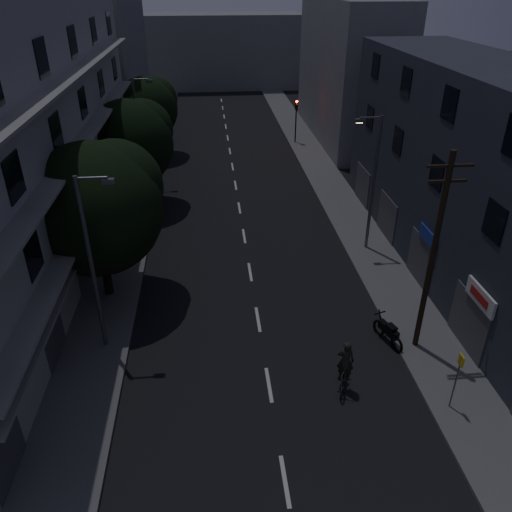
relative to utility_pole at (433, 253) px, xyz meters
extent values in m
plane|color=black|center=(-6.87, 16.73, -4.87)|extent=(160.00, 160.00, 0.00)
cube|color=#565659|center=(-14.37, 16.73, -4.79)|extent=(3.00, 90.00, 0.15)
cube|color=#565659|center=(0.63, 16.73, -4.79)|extent=(3.00, 90.00, 0.15)
cube|color=beige|center=(-6.87, -6.27, -4.86)|extent=(0.15, 2.00, 0.01)
cube|color=beige|center=(-6.87, -1.77, -4.86)|extent=(0.15, 2.00, 0.01)
cube|color=beige|center=(-6.87, 2.73, -4.86)|extent=(0.15, 2.00, 0.01)
cube|color=beige|center=(-6.87, 7.23, -4.86)|extent=(0.15, 2.00, 0.01)
cube|color=beige|center=(-6.87, 11.73, -4.86)|extent=(0.15, 2.00, 0.01)
cube|color=beige|center=(-6.87, 16.23, -4.86)|extent=(0.15, 2.00, 0.01)
cube|color=beige|center=(-6.87, 20.73, -4.86)|extent=(0.15, 2.00, 0.01)
cube|color=beige|center=(-6.87, 25.23, -4.86)|extent=(0.15, 2.00, 0.01)
cube|color=beige|center=(-6.87, 29.73, -4.86)|extent=(0.15, 2.00, 0.01)
cube|color=beige|center=(-6.87, 34.23, -4.86)|extent=(0.15, 2.00, 0.01)
cube|color=beige|center=(-6.87, 38.73, -4.86)|extent=(0.15, 2.00, 0.01)
cube|color=beige|center=(-6.87, 43.23, -4.86)|extent=(0.15, 2.00, 0.01)
cube|color=beige|center=(-6.87, 47.73, -4.86)|extent=(0.15, 2.00, 0.01)
cube|color=beige|center=(-6.87, 52.23, -4.86)|extent=(0.15, 2.00, 0.01)
cube|color=#A7A7A2|center=(-18.87, 9.73, 2.13)|extent=(6.00, 36.00, 14.00)
cube|color=black|center=(-15.85, -5.27, -2.87)|extent=(0.06, 1.60, 1.60)
cube|color=black|center=(-15.85, 0.73, -2.87)|extent=(0.06, 1.60, 1.60)
cube|color=black|center=(-15.85, 6.73, -2.87)|extent=(0.06, 1.60, 1.60)
cube|color=black|center=(-15.85, 12.73, -2.87)|extent=(0.06, 1.60, 1.60)
cube|color=black|center=(-15.85, 18.73, -2.87)|extent=(0.06, 1.60, 1.60)
cube|color=black|center=(-15.85, 24.73, -2.87)|extent=(0.06, 1.60, 1.60)
cube|color=black|center=(-15.85, 0.73, 0.33)|extent=(0.06, 1.60, 1.60)
cube|color=black|center=(-15.85, 6.73, 0.33)|extent=(0.06, 1.60, 1.60)
cube|color=black|center=(-15.85, 12.73, 0.33)|extent=(0.06, 1.60, 1.60)
cube|color=black|center=(-15.85, 18.73, 0.33)|extent=(0.06, 1.60, 1.60)
cube|color=black|center=(-15.85, 24.73, 0.33)|extent=(0.06, 1.60, 1.60)
cube|color=black|center=(-15.85, 0.73, 3.53)|extent=(0.06, 1.60, 1.60)
cube|color=black|center=(-15.85, 6.73, 3.53)|extent=(0.06, 1.60, 1.60)
cube|color=black|center=(-15.85, 12.73, 3.53)|extent=(0.06, 1.60, 1.60)
cube|color=black|center=(-15.85, 18.73, 3.53)|extent=(0.06, 1.60, 1.60)
cube|color=black|center=(-15.85, 24.73, 3.53)|extent=(0.06, 1.60, 1.60)
cube|color=black|center=(-15.85, 6.73, 6.73)|extent=(0.06, 1.60, 1.60)
cube|color=black|center=(-15.85, 12.73, 6.73)|extent=(0.06, 1.60, 1.60)
cube|color=black|center=(-15.85, 18.73, 6.73)|extent=(0.06, 1.60, 1.60)
cube|color=black|center=(-15.85, 24.73, 6.73)|extent=(0.06, 1.60, 1.60)
cube|color=gray|center=(-15.37, 9.73, -0.87)|extent=(1.00, 32.40, 0.12)
cube|color=gray|center=(-15.37, 9.73, 2.33)|extent=(1.00, 32.40, 0.12)
cube|color=gray|center=(-15.37, 9.73, 5.53)|extent=(1.00, 32.40, 0.12)
cube|color=gray|center=(-15.47, 9.73, -1.77)|extent=(0.80, 32.40, 0.12)
cube|color=#424247|center=(-15.84, -5.27, -3.47)|extent=(0.06, 2.40, 2.40)
cube|color=#424247|center=(-15.84, 0.73, -3.47)|extent=(0.06, 2.40, 2.40)
cube|color=#424247|center=(-15.84, 6.73, -3.47)|extent=(0.06, 2.40, 2.40)
cube|color=#424247|center=(-15.84, 12.73, -3.47)|extent=(0.06, 2.40, 2.40)
cube|color=#424247|center=(-15.84, 18.73, -3.47)|extent=(0.06, 2.40, 2.40)
cube|color=#424247|center=(-15.84, 24.73, -3.47)|extent=(0.06, 2.40, 2.40)
cube|color=#292D38|center=(5.13, 5.73, 0.63)|extent=(6.00, 28.00, 11.00)
cube|color=black|center=(2.11, -0.27, 1.43)|extent=(0.06, 1.40, 1.50)
cube|color=black|center=(2.11, 5.23, 1.43)|extent=(0.06, 1.40, 1.50)
cube|color=black|center=(2.11, 10.73, 1.43)|extent=(0.06, 1.40, 1.50)
cube|color=black|center=(2.11, 16.23, 1.43)|extent=(0.06, 1.40, 1.50)
cube|color=black|center=(2.11, 5.23, 4.73)|extent=(0.06, 1.40, 1.50)
cube|color=black|center=(2.11, 10.73, 4.73)|extent=(0.06, 1.40, 1.50)
cube|color=black|center=(2.11, 16.23, 4.73)|extent=(0.06, 1.40, 1.50)
cube|color=#424247|center=(2.10, -0.27, -3.47)|extent=(0.06, 3.00, 2.60)
cube|color=#424247|center=(2.10, 5.23, -3.47)|extent=(0.06, 3.00, 2.60)
cube|color=#424247|center=(2.10, 10.73, -3.47)|extent=(0.06, 3.00, 2.60)
cube|color=#424247|center=(2.10, 16.23, -3.47)|extent=(0.06, 3.00, 2.60)
cube|color=silver|center=(2.03, -0.77, -1.77)|extent=(0.12, 2.20, 0.80)
cube|color=#B21414|center=(1.95, -0.77, -1.77)|extent=(0.02, 1.40, 0.36)
cube|color=navy|center=(2.03, 4.73, -1.77)|extent=(0.12, 2.00, 0.70)
cube|color=slate|center=(-18.87, 39.73, 3.13)|extent=(6.00, 20.00, 16.00)
cube|color=slate|center=(5.13, 33.73, 1.63)|extent=(6.00, 20.00, 13.00)
cube|color=slate|center=(-6.87, 61.73, 0.13)|extent=(24.00, 8.00, 10.00)
cylinder|color=black|center=(-14.42, 5.62, -2.54)|extent=(0.44, 0.44, 4.34)
sphere|color=black|center=(-14.42, 5.62, 0.06)|extent=(6.52, 6.52, 6.52)
sphere|color=black|center=(-13.44, 6.44, 0.88)|extent=(4.56, 4.56, 4.56)
sphere|color=black|center=(-15.23, 4.97, 0.55)|extent=(4.24, 4.24, 4.24)
cylinder|color=black|center=(-14.31, 17.45, -2.71)|extent=(0.44, 0.44, 4.01)
sphere|color=black|center=(-14.31, 17.45, -0.30)|extent=(6.05, 6.05, 6.05)
sphere|color=black|center=(-13.40, 18.20, 0.45)|extent=(4.23, 4.23, 4.23)
sphere|color=black|center=(-15.06, 16.84, 0.15)|extent=(3.93, 3.93, 3.93)
cylinder|color=black|center=(-14.29, 29.06, -2.84)|extent=(0.44, 0.44, 3.76)
sphere|color=black|center=(-14.29, 29.06, -0.58)|extent=(5.61, 5.61, 5.61)
sphere|color=black|center=(-13.45, 29.76, 0.12)|extent=(3.93, 3.93, 3.93)
sphere|color=black|center=(-14.99, 28.50, -0.16)|extent=(3.65, 3.65, 3.65)
cylinder|color=black|center=(-0.23, 31.60, -3.12)|extent=(0.12, 0.12, 3.20)
cube|color=black|center=(-0.23, 31.60, -1.07)|extent=(0.28, 0.22, 0.90)
sphere|color=#FF0C05|center=(-0.23, 31.45, -0.74)|extent=(0.22, 0.22, 0.22)
sphere|color=#3F330C|center=(-0.23, 31.45, -1.04)|extent=(0.22, 0.22, 0.22)
sphere|color=black|center=(-0.23, 31.45, -1.34)|extent=(0.22, 0.22, 0.22)
cylinder|color=black|center=(-13.47, 31.87, -3.12)|extent=(0.12, 0.12, 3.20)
cube|color=black|center=(-13.47, 31.87, -1.07)|extent=(0.28, 0.22, 0.90)
sphere|color=black|center=(-13.47, 31.72, -0.74)|extent=(0.22, 0.22, 0.22)
sphere|color=#3F330C|center=(-13.47, 31.72, -1.04)|extent=(0.22, 0.22, 0.22)
sphere|color=#0CFF26|center=(-13.47, 31.72, -1.34)|extent=(0.22, 0.22, 0.22)
cylinder|color=#5D5D65|center=(-13.91, 1.37, -0.72)|extent=(0.18, 0.18, 8.00)
cylinder|color=#5D5D65|center=(-13.31, 1.37, 3.18)|extent=(1.20, 0.10, 0.10)
cube|color=#5D5D65|center=(-12.71, 1.37, 3.03)|extent=(0.45, 0.25, 0.18)
cube|color=#4C4C4C|center=(-12.71, 1.37, 2.93)|extent=(0.35, 0.18, 0.04)
cylinder|color=#56595D|center=(0.45, 9.29, -0.72)|extent=(0.18, 0.18, 8.00)
cylinder|color=#56595D|center=(-0.15, 9.29, 3.18)|extent=(1.20, 0.10, 0.10)
cube|color=#56595D|center=(-0.75, 9.29, 3.03)|extent=(0.45, 0.25, 0.18)
cube|color=#FFD88C|center=(-0.75, 9.29, 2.93)|extent=(0.35, 0.18, 0.04)
cylinder|color=#525559|center=(-14.22, 22.00, -0.72)|extent=(0.18, 0.18, 8.00)
cylinder|color=#525559|center=(-13.62, 22.00, 3.18)|extent=(1.20, 0.10, 0.10)
cube|color=#525559|center=(-13.02, 22.00, 3.03)|extent=(0.45, 0.25, 0.18)
cube|color=#4C4C4C|center=(-13.02, 22.00, 2.93)|extent=(0.35, 0.18, 0.04)
cylinder|color=black|center=(0.00, 0.00, -0.22)|extent=(0.24, 0.24, 9.00)
cube|color=black|center=(0.00, 0.00, 3.68)|extent=(1.80, 0.10, 0.10)
cube|color=black|center=(0.00, 0.00, 3.08)|extent=(1.50, 0.10, 0.10)
cylinder|color=#595B60|center=(-0.07, -3.74, -3.47)|extent=(0.06, 0.06, 2.50)
cube|color=yellow|center=(-0.07, -3.74, -2.42)|extent=(0.05, 0.35, 0.45)
torus|color=black|center=(-0.94, -0.17, -4.54)|extent=(0.37, 0.78, 0.78)
torus|color=black|center=(-1.37, 1.08, -4.54)|extent=(0.37, 0.78, 0.78)
cube|color=black|center=(-1.15, 0.45, -4.18)|extent=(0.66, 1.24, 0.39)
cube|color=black|center=(-1.10, 0.30, -3.90)|extent=(0.47, 0.58, 0.11)
cylinder|color=black|center=(-1.35, 1.03, -4.04)|extent=(0.22, 0.48, 0.93)
cube|color=black|center=(-1.38, 1.13, -3.71)|extent=(0.59, 0.24, 0.04)
imported|color=black|center=(-3.89, -2.21, -4.38)|extent=(1.21, 1.96, 0.97)
imported|color=black|center=(-3.89, -2.21, -3.45)|extent=(0.79, 0.64, 1.86)
camera|label=1|loc=(-8.87, -16.90, 9.81)|focal=35.00mm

